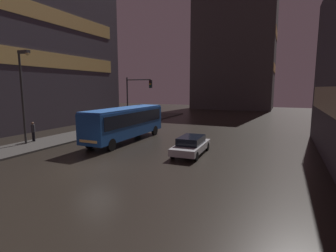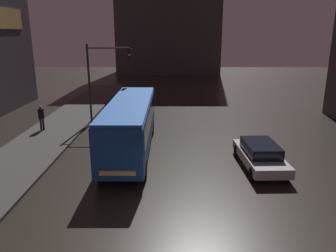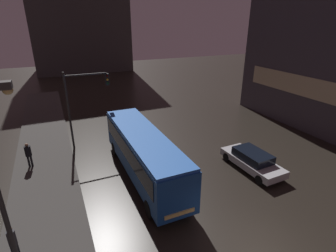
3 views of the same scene
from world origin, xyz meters
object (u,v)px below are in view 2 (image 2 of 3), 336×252
Objects in this scene: traffic_light_main at (104,71)px; car_taxi at (260,154)px; pedestrian_mid at (41,115)px; bus_near at (130,121)px.

car_taxi is at bearing -40.90° from traffic_light_main.
pedestrian_mid reaches higher than car_taxi.
car_taxi is (7.18, -2.20, -1.22)m from bus_near.
pedestrian_mid is 0.29× the size of traffic_light_main.
pedestrian_mid is 5.62m from traffic_light_main.
traffic_light_main is (-9.89, 8.57, 3.49)m from car_taxi.
traffic_light_main is at bearing 150.43° from pedestrian_mid.
bus_near is 8.17m from pedestrian_mid.
bus_near is at bearing -66.96° from traffic_light_main.
pedestrian_mid is (-14.15, 6.41, 0.53)m from car_taxi.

